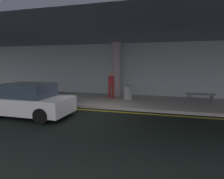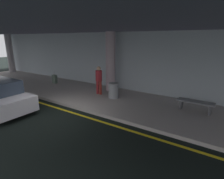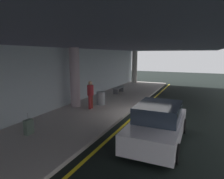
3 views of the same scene
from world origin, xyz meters
name	(u,v)px [view 2 (image 2 of 3)]	position (x,y,z in m)	size (l,w,h in m)	color
ground_plane	(55,115)	(0.00, 0.00, 0.00)	(60.00, 60.00, 0.00)	black
sidewalk	(97,96)	(0.00, 3.10, 0.07)	(26.00, 4.20, 0.15)	#B1A7A1
lane_stripe_yellow	(66,111)	(0.00, 0.62, 0.00)	(26.00, 0.14, 0.01)	yellow
support_column_far_left	(10,53)	(-12.00, 4.48, 1.97)	(0.60, 0.60, 3.65)	#AAA0A4
support_column_left_mid	(111,62)	(0.00, 4.48, 1.97)	(0.60, 0.60, 3.65)	#B7A0A8
ceiling_overhang	(90,27)	(0.00, 2.60, 3.95)	(28.00, 13.20, 0.30)	slate
terminal_back_wall	(118,62)	(0.00, 5.35, 1.90)	(26.00, 0.30, 3.80)	#AAB5BC
traveler_with_luggage	(99,78)	(-0.07, 3.35, 1.11)	(0.38, 0.38, 1.68)	maroon
suitcase_upright_primary	(55,79)	(-4.54, 3.68, 0.46)	(0.36, 0.22, 0.90)	#506254
bench_metal	(195,104)	(5.28, 3.71, 0.50)	(1.60, 0.50, 0.48)	slate
trash_bin_steel	(113,90)	(1.06, 3.24, 0.57)	(0.56, 0.56, 0.85)	gray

